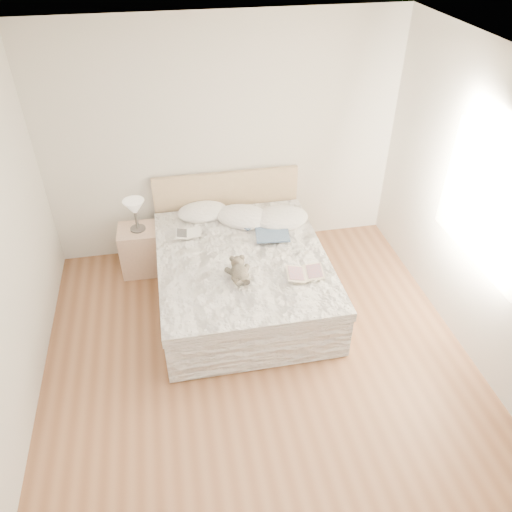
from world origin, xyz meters
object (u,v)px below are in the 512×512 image
Objects in this scene: nightstand at (141,250)px; childrens_book at (305,273)px; bed at (241,273)px; teddy_bear at (239,277)px; photo_book at (188,234)px; table_lamp at (135,209)px.

nightstand is 2.03m from childrens_book.
bed is 0.60m from teddy_bear.
bed reaches higher than photo_book.
childrens_book is at bearing -37.04° from table_lamp.
teddy_bear is (0.96, -1.17, 0.37)m from nightstand.
nightstand is 1.99× the size of photo_book.
bed is 1.35m from table_lamp.
bed is at bearing -32.80° from nightstand.
photo_book is 0.75× the size of childrens_book.
table_lamp reaches higher than childrens_book.
bed is 7.61× the size of photo_book.
table_lamp is 2.00m from childrens_book.
teddy_bear is at bearing -50.68° from table_lamp.
photo_book is (0.55, -0.30, 0.35)m from nightstand.
bed is 1.26m from nightstand.
bed reaches higher than childrens_book.
teddy_bear is at bearing -175.51° from childrens_book.
childrens_book is at bearing -43.95° from bed.
nightstand is 1.52× the size of table_lamp.
table_lamp reaches higher than photo_book.
photo_book is at bearing 143.07° from bed.
photo_book is at bearing 146.90° from childrens_book.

